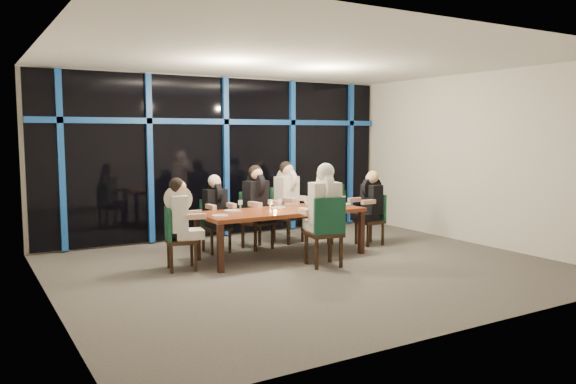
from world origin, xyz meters
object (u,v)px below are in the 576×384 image
Objects in this scene: chair_end_right at (373,216)px; diner_far_right at (288,190)px; diner_far_mid at (257,195)px; diner_near_mid at (324,199)px; diner_end_right at (370,197)px; wine_bottle at (343,197)px; chair_far_mid at (254,217)px; water_pitcher at (326,201)px; chair_end_left at (176,235)px; diner_far_left at (216,202)px; chair_far_left at (214,222)px; chair_near_mid at (326,228)px; chair_far_right at (285,211)px; dining_table at (282,214)px; diner_end_left at (181,210)px.

chair_end_right is 0.92× the size of diner_far_right.
diner_near_mid is (0.26, -1.61, 0.07)m from diner_far_mid.
wine_bottle is (-0.68, -0.14, 0.04)m from diner_end_right.
diner_far_right is (0.75, 0.13, 0.41)m from chair_far_mid.
chair_end_right is 1.57m from diner_far_right.
water_pitcher is at bearing -172.79° from wine_bottle.
chair_end_right is (3.62, 0.05, -0.01)m from chair_end_left.
diner_far_left reaches higher than chair_end_left.
diner_near_mid reaches higher than chair_far_left.
chair_end_left is at bearing 178.11° from wine_bottle.
diner_end_right is 1.08m from water_pitcher.
chair_end_right is 0.85× the size of chair_near_mid.
chair_far_mid is at bearing -178.59° from chair_far_right.
diner_far_left reaches higher than chair_far_mid.
diner_far_left is at bearing -51.09° from chair_near_mid.
diner_end_right is 1.83m from diner_near_mid.
chair_end_right is at bearing -139.19° from chair_near_mid.
dining_table is 1.16m from wine_bottle.
diner_far_right is (2.43, 0.97, 0.44)m from chair_end_left.
diner_far_right is at bearing 2.88° from diner_far_left.
chair_far_right reaches higher than chair_end_right.
chair_far_mid reaches higher than chair_far_left.
chair_far_mid is 0.93× the size of chair_near_mid.
chair_far_mid is 1.30m from water_pitcher.
diner_near_mid is at bearing -61.05° from diner_end_right.
diner_near_mid reaches higher than water_pitcher.
diner_end_left is at bearing -90.00° from chair_end_left.
diner_end_left is at bearing -163.97° from diner_far_mid.
diner_far_mid is at bearing -178.79° from diner_far_right.
chair_end_left reaches higher than chair_end_right.
diner_end_right is at bearing -77.72° from diner_end_left.
chair_near_mid is at bearing -64.19° from diner_far_left.
chair_near_mid reaches higher than chair_far_mid.
diner_near_mid reaches higher than diner_end_right.
chair_near_mid is 1.75m from diner_far_mid.
chair_far_mid is at bearing 175.07° from diner_far_right.
wine_bottle is (2.79, -0.08, 0.02)m from diner_end_left.
wine_bottle is (0.92, 0.85, 0.31)m from chair_near_mid.
diner_far_right is at bearing 98.82° from water_pitcher.
water_pitcher is at bearing -81.14° from chair_end_right.
diner_near_mid is at bearing -90.26° from diner_far_mid.
dining_table is at bearing 175.71° from wine_bottle.
diner_far_left is (-0.75, 0.84, 0.15)m from dining_table.
chair_far_right is 0.40m from diner_far_right.
diner_far_left is at bearing -107.56° from diner_end_right.
chair_near_mid is at bearing -117.15° from water_pitcher.
diner_end_left reaches higher than chair_end_right.
diner_near_mid reaches higher than chair_end_left.
diner_end_left reaches higher than chair_far_right.
chair_end_right is 0.88× the size of diner_near_mid.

